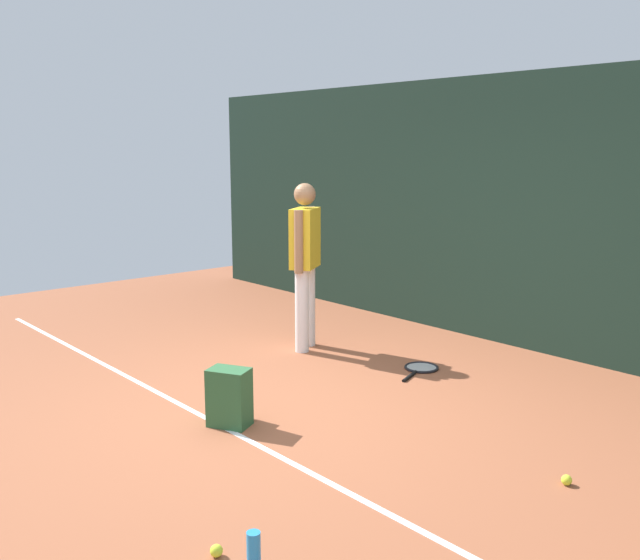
% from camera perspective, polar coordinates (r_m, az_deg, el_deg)
% --- Properties ---
extents(ground_plane, '(12.00, 12.00, 0.00)m').
position_cam_1_polar(ground_plane, '(5.70, -3.07, -10.43)').
color(ground_plane, '#9E5638').
extents(back_fence, '(10.00, 0.10, 2.79)m').
position_cam_1_polar(back_fence, '(7.58, 15.00, 5.35)').
color(back_fence, '#192D23').
rests_on(back_fence, ground).
extents(court_line, '(9.00, 0.05, 0.00)m').
position_cam_1_polar(court_line, '(5.40, -7.75, -11.72)').
color(court_line, white).
rests_on(court_line, ground).
extents(tennis_player, '(0.40, 0.46, 1.70)m').
position_cam_1_polar(tennis_player, '(7.14, -1.21, 1.95)').
color(tennis_player, white).
rests_on(tennis_player, ground).
extents(tennis_racket, '(0.42, 0.64, 0.03)m').
position_cam_1_polar(tennis_racket, '(6.73, 8.11, -7.07)').
color(tennis_racket, black).
rests_on(tennis_racket, ground).
extents(backpack, '(0.36, 0.37, 0.44)m').
position_cam_1_polar(backpack, '(5.38, -7.25, -9.43)').
color(backpack, '#2D6038').
rests_on(backpack, ground).
extents(tennis_ball_near_player, '(0.07, 0.07, 0.07)m').
position_cam_1_polar(tennis_ball_near_player, '(3.88, -8.37, -20.82)').
color(tennis_ball_near_player, '#CCE033').
rests_on(tennis_ball_near_player, ground).
extents(tennis_ball_by_fence, '(0.07, 0.07, 0.07)m').
position_cam_1_polar(tennis_ball_by_fence, '(4.77, 19.30, -15.00)').
color(tennis_ball_by_fence, '#CCE033').
rests_on(tennis_ball_by_fence, ground).
extents(water_bottle, '(0.07, 0.07, 0.22)m').
position_cam_1_polar(water_bottle, '(3.70, -5.38, -21.08)').
color(water_bottle, '#268CD8').
rests_on(water_bottle, ground).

